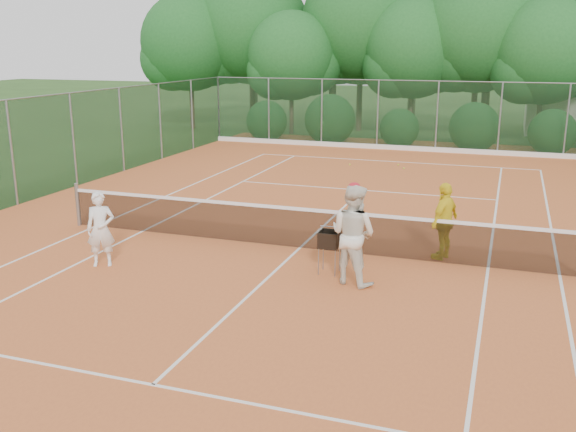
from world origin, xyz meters
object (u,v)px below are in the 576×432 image
object	(u,v)px
player_white	(101,229)
player_center_grp	(353,234)
player_yellow	(444,221)
ball_hopper	(329,240)

from	to	relation	value
player_white	player_center_grp	distance (m)	5.22
player_white	player_yellow	distance (m)	7.24
player_yellow	ball_hopper	world-z (taller)	player_yellow
player_yellow	ball_hopper	distance (m)	2.69
player_white	ball_hopper	distance (m)	4.73
player_white	player_yellow	xyz separation A→B (m)	(6.67, 2.80, 0.05)
player_center_grp	player_white	bearing A→B (deg)	-172.03
player_center_grp	player_yellow	bearing A→B (deg)	54.02
player_white	ball_hopper	xyz separation A→B (m)	(4.60, 1.09, -0.09)
player_yellow	player_white	bearing A→B (deg)	-45.04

